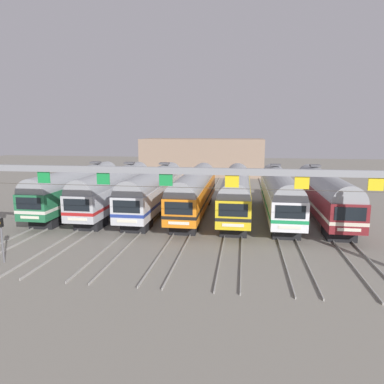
% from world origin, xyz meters
% --- Properties ---
extents(ground_plane, '(160.00, 160.00, 0.00)m').
position_xyz_m(ground_plane, '(0.00, 0.00, 0.00)').
color(ground_plane, gray).
extents(track_bed, '(27.61, 70.00, 0.15)m').
position_xyz_m(track_bed, '(0.00, 17.00, 0.07)').
color(track_bed, gray).
rests_on(track_bed, ground).
extents(commuter_train_green, '(2.88, 18.06, 5.05)m').
position_xyz_m(commuter_train_green, '(-13.05, -0.00, 2.69)').
color(commuter_train_green, '#236B42').
rests_on(commuter_train_green, ground).
extents(commuter_train_stainless, '(2.88, 18.06, 5.05)m').
position_xyz_m(commuter_train_stainless, '(-8.70, -0.00, 2.69)').
color(commuter_train_stainless, '#B2B5BA').
rests_on(commuter_train_stainless, ground).
extents(commuter_train_silver, '(2.88, 18.06, 5.05)m').
position_xyz_m(commuter_train_silver, '(-4.35, -0.00, 2.69)').
color(commuter_train_silver, silver).
rests_on(commuter_train_silver, ground).
extents(commuter_train_orange, '(2.88, 18.06, 4.77)m').
position_xyz_m(commuter_train_orange, '(0.00, -0.01, 2.69)').
color(commuter_train_orange, orange).
rests_on(commuter_train_orange, ground).
extents(commuter_train_yellow, '(2.88, 18.06, 4.77)m').
position_xyz_m(commuter_train_yellow, '(4.35, -0.01, 2.69)').
color(commuter_train_yellow, gold).
rests_on(commuter_train_yellow, ground).
extents(commuter_train_white, '(2.88, 18.06, 5.05)m').
position_xyz_m(commuter_train_white, '(8.70, -0.00, 2.69)').
color(commuter_train_white, white).
rests_on(commuter_train_white, ground).
extents(commuter_train_maroon, '(2.88, 18.06, 5.05)m').
position_xyz_m(commuter_train_maroon, '(13.05, -0.00, 2.69)').
color(commuter_train_maroon, maroon).
rests_on(commuter_train_maroon, ground).
extents(catenary_gantry, '(31.35, 0.44, 6.97)m').
position_xyz_m(catenary_gantry, '(0.00, -13.50, 5.46)').
color(catenary_gantry, gray).
rests_on(catenary_gantry, ground).
extents(yard_signal_mast, '(0.28, 0.35, 3.16)m').
position_xyz_m(yard_signal_mast, '(-10.88, -15.45, 2.20)').
color(yard_signal_mast, '#59595E').
rests_on(yard_signal_mast, ground).
extents(maintenance_building, '(23.97, 10.00, 7.21)m').
position_xyz_m(maintenance_building, '(-3.14, 34.67, 3.61)').
color(maintenance_building, gray).
rests_on(maintenance_building, ground).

